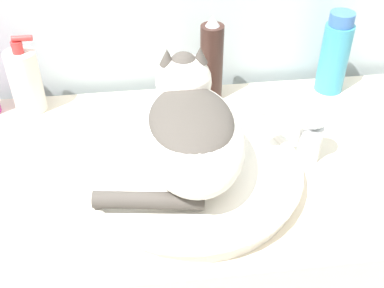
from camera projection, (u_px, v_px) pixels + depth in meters
sink_basin at (191, 171)px, 0.87m from camera, size 0.40×0.40×0.04m
cat at (189, 125)px, 0.82m from camera, size 0.26×0.31×0.17m
faucet at (307, 126)px, 0.88m from camera, size 0.15×0.06×0.15m
soap_pump_bottle at (26, 81)px, 1.02m from camera, size 0.07×0.07×0.17m
hairspray_can_black at (211, 61)px, 1.04m from camera, size 0.05×0.05×0.20m
mouthwash_bottle at (335, 54)px, 1.07m from camera, size 0.06×0.06×0.19m
soap_bar at (368, 221)px, 0.79m from camera, size 0.07×0.04×0.02m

